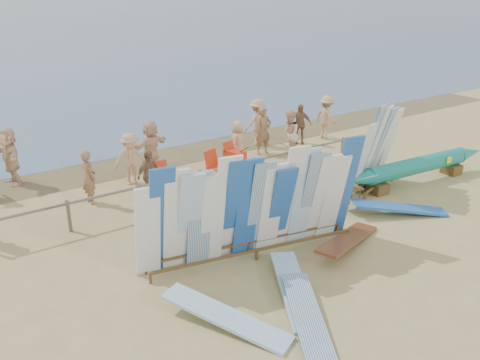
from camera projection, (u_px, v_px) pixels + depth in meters
ground at (259, 235)px, 13.28m from camera, size 160.00×160.00×0.00m
wet_sand_strip at (144, 160)px, 18.80m from camera, size 40.00×2.60×0.01m
fence at (201, 178)px, 15.35m from camera, size 12.08×0.08×0.90m
main_surfboard_rack at (253, 209)px, 11.84m from camera, size 5.59×1.71×2.78m
side_surfboard_rack at (376, 151)px, 15.71m from camera, size 2.59×1.37×2.89m
outrigger_canoe at (418, 166)px, 16.50m from camera, size 6.32×1.03×0.90m
vendor_table at (346, 197)px, 14.71m from camera, size 0.85×0.65×1.05m
flat_board_d at (399, 214)px, 14.44m from camera, size 2.59×1.86×0.42m
flat_board_a at (226, 325)px, 9.79m from camera, size 1.69×2.66×0.39m
flat_board_c at (347, 247)px, 12.68m from camera, size 2.70×1.49×0.44m
flat_board_e at (307, 323)px, 9.87m from camera, size 1.78×2.64×0.28m
flat_board_b at (293, 294)px, 10.78m from camera, size 1.77×2.64×0.25m
beach_chair_left at (162, 183)px, 15.94m from camera, size 0.63×0.65×0.94m
beach_chair_right at (216, 169)px, 17.17m from camera, size 0.72×0.74×0.90m
stroller at (235, 161)px, 17.45m from camera, size 0.66×0.85×1.06m
beachgoer_10 at (300, 124)px, 20.46m from camera, size 1.00×0.93×1.63m
beachgoer_8 at (289, 135)px, 18.66m from camera, size 0.90×0.96×1.83m
beachgoer_1 at (89, 177)px, 14.91m from camera, size 0.38×0.63×1.64m
beachgoer_7 at (263, 131)px, 19.18m from camera, size 0.69×0.41×1.82m
beachgoer_4 at (149, 175)px, 15.24m from camera, size 0.99×0.71×1.55m
beachgoer_5 at (151, 147)px, 17.25m from camera, size 1.82×1.08×1.87m
beachgoer_6 at (239, 142)px, 18.18m from camera, size 0.86×0.70×1.60m
beachgoer_extra_0 at (326, 117)px, 21.09m from camera, size 0.50×1.18×1.82m
beachgoer_11 at (10, 156)px, 16.30m from camera, size 0.83×1.82×1.89m
beachgoer_3 at (130, 159)px, 16.31m from camera, size 1.19×0.73×1.71m
beachgoer_9 at (257, 122)px, 20.24m from camera, size 1.22×0.52×1.88m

